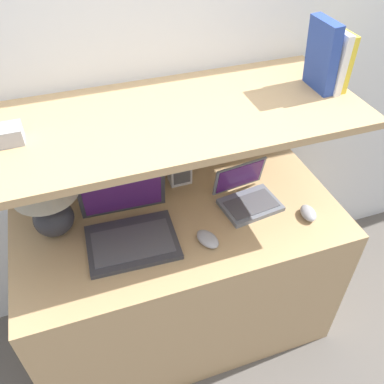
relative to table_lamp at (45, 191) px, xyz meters
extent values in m
plane|color=#56514C|center=(0.48, -0.43, -0.98)|extent=(12.00, 12.00, 0.00)
cube|color=silver|center=(0.48, 0.26, 0.22)|extent=(6.00, 0.05, 2.40)
cube|color=tan|center=(0.48, -0.12, -0.59)|extent=(1.34, 0.63, 0.77)
cube|color=silver|center=(0.48, 0.21, -0.37)|extent=(1.34, 0.04, 1.21)
cube|color=tan|center=(0.48, -0.05, 0.24)|extent=(1.34, 0.57, 0.03)
ellipsoid|color=#2D2D33|center=(0.00, 0.00, -0.14)|extent=(0.16, 0.16, 0.14)
cylinder|color=tan|center=(0.00, 0.00, -0.04)|extent=(0.02, 0.02, 0.06)
cone|color=#B2AD99|center=(0.00, 0.00, 0.06)|extent=(0.24, 0.24, 0.14)
cube|color=#333338|center=(0.27, -0.17, -0.20)|extent=(0.35, 0.27, 0.02)
cube|color=#47474C|center=(0.27, -0.18, -0.19)|extent=(0.31, 0.19, 0.00)
cube|color=#333338|center=(0.27, -0.01, -0.06)|extent=(0.34, 0.07, 0.26)
cube|color=#4C1E60|center=(0.27, -0.02, -0.06)|extent=(0.31, 0.06, 0.23)
cube|color=slate|center=(0.79, -0.12, -0.20)|extent=(0.26, 0.20, 0.02)
cube|color=#47474C|center=(0.79, -0.13, -0.19)|extent=(0.22, 0.14, 0.00)
cube|color=slate|center=(0.77, -0.02, -0.12)|extent=(0.24, 0.06, 0.15)
cube|color=#4C1E60|center=(0.77, -0.03, -0.12)|extent=(0.22, 0.05, 0.13)
ellipsoid|color=#99999E|center=(0.54, -0.25, -0.19)|extent=(0.10, 0.12, 0.04)
ellipsoid|color=#99999E|center=(0.99, -0.25, -0.19)|extent=(0.07, 0.10, 0.04)
cube|color=white|center=(0.55, 0.13, -0.15)|extent=(0.10, 0.07, 0.11)
cube|color=#59595B|center=(0.55, 0.10, -0.15)|extent=(0.08, 0.00, 0.08)
cube|color=gold|center=(1.12, -0.05, 0.36)|extent=(0.02, 0.15, 0.21)
cube|color=silver|center=(1.08, -0.05, 0.37)|extent=(0.03, 0.17, 0.22)
cube|color=#284293|center=(1.04, -0.05, 0.38)|extent=(0.06, 0.15, 0.26)
cube|color=#99999E|center=(-0.05, -0.05, 0.28)|extent=(0.10, 0.08, 0.05)
camera|label=1|loc=(0.15, -1.22, 0.98)|focal=38.00mm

